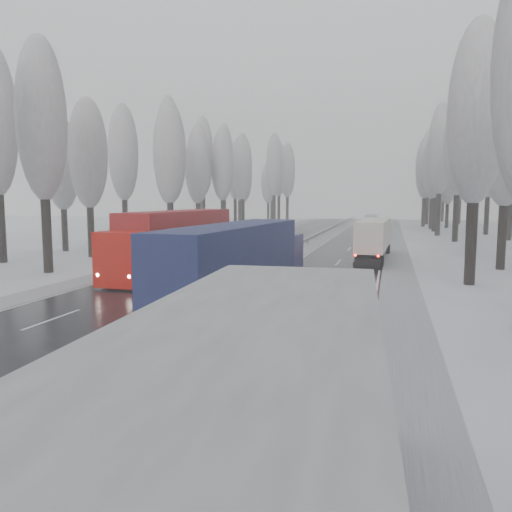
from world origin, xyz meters
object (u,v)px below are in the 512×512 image
at_px(truck_blue_box, 241,259).
at_px(truck_cream_box, 375,236).
at_px(box_truck_distant, 371,221).
at_px(truck_red_white, 214,248).
at_px(truck_red_red, 174,237).

height_order(truck_blue_box, truck_cream_box, truck_blue_box).
height_order(truck_blue_box, box_truck_distant, truck_blue_box).
bearing_deg(truck_red_white, truck_red_red, 159.92).
relative_size(truck_blue_box, truck_red_red, 0.93).
height_order(truck_red_white, truck_red_red, truck_red_red).
xyz_separation_m(truck_blue_box, truck_red_white, (-4.59, 8.59, -0.35)).
relative_size(truck_cream_box, box_truck_distant, 2.07).
distance_m(truck_blue_box, truck_cream_box, 23.05).
bearing_deg(truck_blue_box, truck_red_white, 121.78).
distance_m(truck_blue_box, truck_red_red, 13.24).
relative_size(truck_cream_box, truck_red_white, 1.00).
distance_m(truck_cream_box, box_truck_distant, 50.63).
height_order(truck_cream_box, truck_red_white, truck_cream_box).
xyz_separation_m(truck_red_white, truck_red_red, (-3.76, 1.68, 0.55)).
bearing_deg(box_truck_distant, truck_red_white, -97.70).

